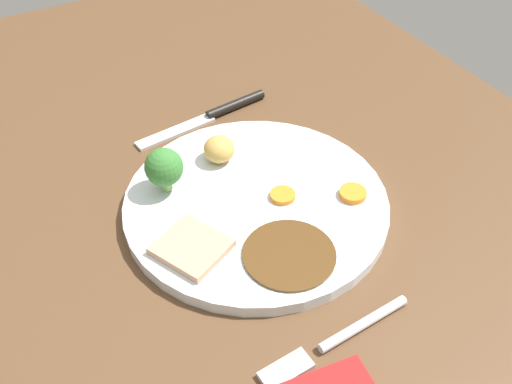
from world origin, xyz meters
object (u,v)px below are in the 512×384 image
roast_potato_left (219,149)px  fork (333,342)px  meat_slice_main (192,247)px  carrot_coin_front (284,197)px  knife (214,114)px  carrot_coin_back (353,193)px  broccoli_floret (164,168)px  dinner_plate (256,204)px

roast_potato_left → fork: size_ratio=0.24×
meat_slice_main → carrot_coin_front: bearing=-81.2°
meat_slice_main → knife: bearing=-31.0°
fork → knife: size_ratio=0.83×
carrot_coin_back → broccoli_floret: size_ratio=0.57×
roast_potato_left → fork: 25.66cm
dinner_plate → carrot_coin_front: 3.11cm
dinner_plate → carrot_coin_front: carrot_coin_front is taller
carrot_coin_back → fork: size_ratio=0.19×
broccoli_floret → fork: bearing=-167.7°
dinner_plate → knife: dinner_plate is taller
carrot_coin_front → knife: size_ratio=0.14×
meat_slice_main → knife: meat_slice_main is taller
roast_potato_left → knife: (9.41, -3.84, -2.39)cm
meat_slice_main → broccoli_floret: size_ratio=1.25×
dinner_plate → fork: (-17.73, 2.37, -0.31)cm
meat_slice_main → roast_potato_left: 13.84cm
carrot_coin_front → fork: (-16.28, 4.94, -1.29)cm
carrot_coin_back → knife: size_ratio=0.16×
meat_slice_main → dinner_plate: bearing=-70.0°
broccoli_floret → knife: 16.13cm
meat_slice_main → fork: size_ratio=0.41×
meat_slice_main → roast_potato_left: (10.95, -8.41, 1.05)cm
dinner_plate → roast_potato_left: (7.74, 0.40, 2.15)cm
meat_slice_main → carrot_coin_back: 18.00cm
fork → dinner_plate: bearing=-101.2°
fork → knife: knife is taller
dinner_plate → carrot_coin_back: 10.26cm
broccoli_floret → knife: broccoli_floret is taller
carrot_coin_front → meat_slice_main: bearing=98.8°
meat_slice_main → fork: meat_slice_main is taller
dinner_plate → carrot_coin_front: (-1.44, -2.57, 0.97)cm
dinner_plate → carrot_coin_back: (-4.52, -9.15, 1.03)cm
carrot_coin_back → broccoli_floret: broccoli_floret is taller
fork → knife: 35.36cm
dinner_plate → carrot_coin_back: size_ratio=9.65×
dinner_plate → roast_potato_left: 8.05cm
roast_potato_left → carrot_coin_back: roast_potato_left is taller
meat_slice_main → carrot_coin_front: meat_slice_main is taller
dinner_plate → broccoli_floret: 10.34cm
roast_potato_left → knife: size_ratio=0.20×
dinner_plate → fork: size_ratio=1.82×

